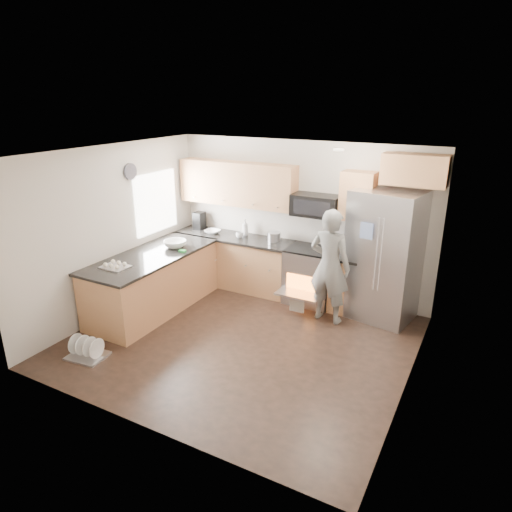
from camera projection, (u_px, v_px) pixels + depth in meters
The scene contains 8 objects.
ground at pixel (241, 341), 6.43m from camera, with size 4.50×4.50×0.00m, color black.
room_shell at pixel (238, 226), 5.89m from camera, with size 4.54×4.04×2.62m.
back_cabinet_run at pixel (262, 237), 7.81m from camera, with size 4.45×0.64×2.50m.
peninsula at pixel (154, 282), 7.26m from camera, with size 0.96×2.36×1.04m.
stove_range at pixel (311, 263), 7.45m from camera, with size 0.76×0.97×1.79m.
refrigerator at pixel (384, 256), 6.83m from camera, with size 1.09×0.91×1.99m.
person at pixel (330, 266), 6.76m from camera, with size 0.64×0.42×1.75m, color slate.
dish_rack at pixel (87, 351), 6.01m from camera, with size 0.53×0.44×0.30m.
Camera 1 is at (2.86, -4.88, 3.29)m, focal length 32.00 mm.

